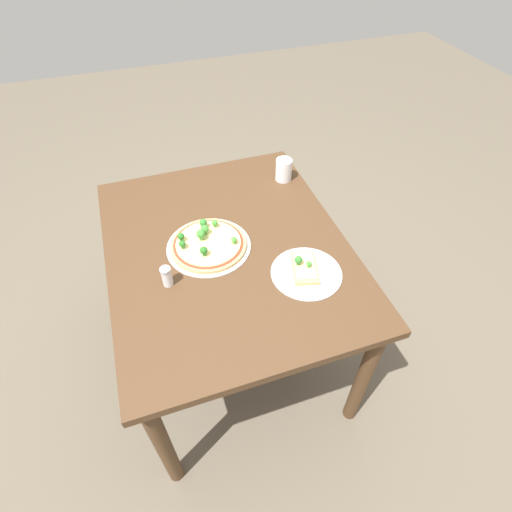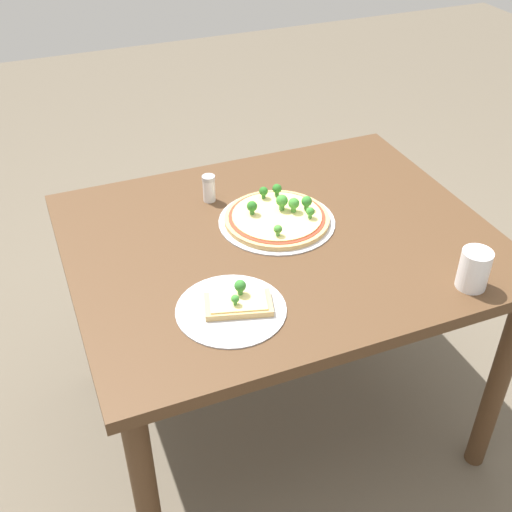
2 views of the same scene
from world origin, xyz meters
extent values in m
plane|color=brown|center=(0.00, 0.00, 0.00)|extent=(8.00, 8.00, 0.00)
cube|color=#4C331E|center=(0.00, 0.00, 0.73)|extent=(1.16, 0.94, 0.04)
cylinder|color=#4C331E|center=(-0.52, -0.41, 0.36)|extent=(0.06, 0.06, 0.71)
cylinder|color=#4C331E|center=(0.52, -0.41, 0.36)|extent=(0.06, 0.06, 0.71)
cylinder|color=#4C331E|center=(-0.52, 0.41, 0.36)|extent=(0.06, 0.06, 0.71)
cylinder|color=#4C331E|center=(0.52, 0.41, 0.36)|extent=(0.06, 0.06, 0.71)
cylinder|color=#B7B7BC|center=(0.02, 0.07, 0.75)|extent=(0.33, 0.33, 0.00)
cylinder|color=tan|center=(0.02, 0.07, 0.76)|extent=(0.30, 0.30, 0.01)
cylinder|color=#B73823|center=(0.02, 0.07, 0.77)|extent=(0.28, 0.28, 0.00)
cylinder|color=#EFD684|center=(0.02, 0.07, 0.77)|extent=(0.26, 0.26, 0.00)
sphere|color=#3D8933|center=(0.07, 0.07, 0.80)|extent=(0.03, 0.03, 0.03)
cylinder|color=#488E3A|center=(0.07, 0.07, 0.78)|extent=(0.01, 0.01, 0.01)
sphere|color=#479338|center=(-0.02, -0.03, 0.79)|extent=(0.02, 0.02, 0.02)
cylinder|color=#51973E|center=(-0.02, -0.03, 0.78)|extent=(0.01, 0.01, 0.01)
sphere|color=#286B23|center=(-0.05, 0.10, 0.80)|extent=(0.03, 0.03, 0.03)
cylinder|color=#37742D|center=(-0.05, 0.10, 0.78)|extent=(0.01, 0.01, 0.01)
sphere|color=#286B23|center=(0.06, 0.17, 0.80)|extent=(0.03, 0.03, 0.03)
cylinder|color=#37742D|center=(0.06, 0.17, 0.78)|extent=(0.01, 0.01, 0.01)
sphere|color=#337A2D|center=(0.11, 0.07, 0.80)|extent=(0.03, 0.03, 0.03)
cylinder|color=#3F8136|center=(0.11, 0.07, 0.78)|extent=(0.01, 0.01, 0.01)
sphere|color=#3D8933|center=(0.10, 0.02, 0.79)|extent=(0.02, 0.02, 0.02)
cylinder|color=#488E3A|center=(0.10, 0.02, 0.78)|extent=(0.01, 0.01, 0.01)
sphere|color=#3D8933|center=(0.04, 0.09, 0.80)|extent=(0.03, 0.03, 0.03)
cylinder|color=#488E3A|center=(0.04, 0.09, 0.78)|extent=(0.02, 0.02, 0.02)
sphere|color=#286B23|center=(0.02, 0.17, 0.79)|extent=(0.03, 0.03, 0.03)
cylinder|color=#37742D|center=(0.02, 0.17, 0.78)|extent=(0.01, 0.01, 0.01)
cylinder|color=#B7B7BC|center=(-0.24, -0.24, 0.75)|extent=(0.27, 0.27, 0.00)
cube|color=tan|center=(-0.22, -0.24, 0.76)|extent=(0.18, 0.13, 0.02)
cube|color=#EFD684|center=(-0.22, -0.24, 0.77)|extent=(0.15, 0.11, 0.00)
sphere|color=#337A2D|center=(-0.20, -0.22, 0.80)|extent=(0.03, 0.03, 0.03)
cylinder|color=#3F8136|center=(-0.20, -0.22, 0.78)|extent=(0.01, 0.01, 0.01)
sphere|color=#3D8933|center=(-0.23, -0.25, 0.79)|extent=(0.02, 0.02, 0.02)
cylinder|color=#488E3A|center=(-0.23, -0.25, 0.78)|extent=(0.01, 0.01, 0.01)
cylinder|color=white|center=(0.35, -0.38, 0.80)|extent=(0.08, 0.08, 0.10)
cylinder|color=silver|center=(-0.12, 0.26, 0.78)|extent=(0.04, 0.04, 0.07)
cylinder|color=#B2B2B7|center=(-0.12, 0.26, 0.82)|extent=(0.04, 0.04, 0.01)
camera|label=1|loc=(-1.11, 0.25, 1.87)|focal=28.00mm
camera|label=2|loc=(-0.61, -1.34, 1.76)|focal=45.00mm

